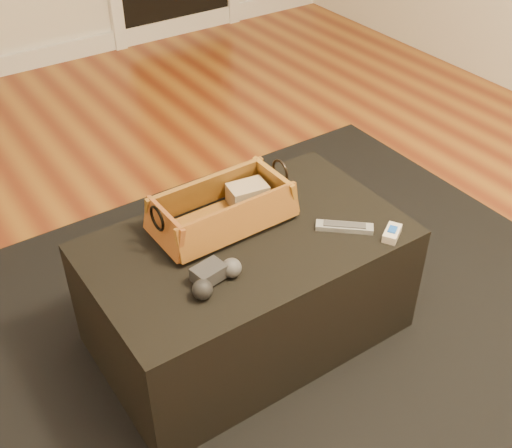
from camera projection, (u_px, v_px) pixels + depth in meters
floor at (230, 362)px, 2.17m from camera, size 5.00×5.50×0.01m
area_rug at (256, 342)px, 2.22m from camera, size 2.60×2.00×0.01m
ottoman at (248, 288)px, 2.13m from camera, size 1.00×0.60×0.42m
tv_remote at (220, 222)px, 2.02m from camera, size 0.24×0.08×0.03m
cloth_bundle at (248, 194)px, 2.10m from camera, size 0.14×0.10×0.07m
wicker_basket at (222, 210)px, 2.03m from camera, size 0.46×0.25×0.16m
game_controller at (214, 276)px, 1.81m from camera, size 0.19×0.12×0.06m
silver_remote at (344, 227)px, 2.03m from camera, size 0.16×0.15×0.02m
cream_gadget at (392, 233)px, 2.00m from camera, size 0.09×0.08×0.03m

